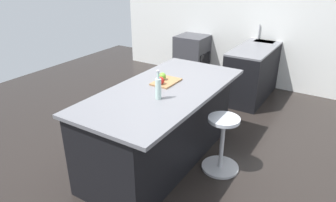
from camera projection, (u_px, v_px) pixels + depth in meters
The scene contains 10 objects.
ground_plane at pixel (154, 150), 4.03m from camera, with size 8.12×8.12×0.00m, color black.
interior_partition_left at pixel (245, 8), 5.84m from camera, with size 0.15×5.49×2.93m.
sink_cabinet at pixel (259, 67), 5.75m from camera, with size 2.13×0.60×1.20m.
oven_range at pixel (192, 57), 6.44m from camera, with size 0.60×0.61×0.89m.
kitchen_island at pixel (161, 124), 3.68m from camera, with size 2.21×1.08×0.95m.
stool_by_window at pixel (222, 145), 3.55m from camera, with size 0.44×0.44×0.68m.
cutting_board at pixel (166, 82), 3.63m from camera, with size 0.36×0.24×0.02m, color olive.
apple_red at pixel (161, 80), 3.52m from camera, with size 0.09×0.09×0.09m, color red.
apple_green at pixel (162, 76), 3.65m from camera, with size 0.09×0.09×0.09m, color #609E2D.
water_bottle at pixel (158, 88), 3.16m from camera, with size 0.06×0.06×0.31m.
Camera 1 is at (2.79, 1.96, 2.25)m, focal length 32.79 mm.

